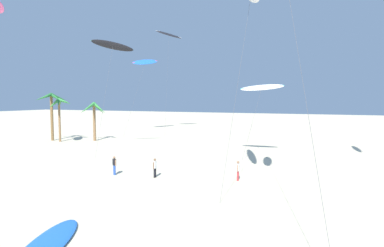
{
  "coord_description": "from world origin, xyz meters",
  "views": [
    {
      "loc": [
        12.55,
        1.19,
        6.78
      ],
      "look_at": [
        2.64,
        24.7,
        4.8
      ],
      "focal_mm": 29.76,
      "sensor_mm": 36.0,
      "label": 1
    }
  ],
  "objects_px": {
    "flying_kite_5": "(145,62)",
    "flying_kite_7": "(169,35)",
    "flying_kite_6": "(113,46)",
    "person_near_right": "(238,170)",
    "palm_tree_2": "(94,111)",
    "person_foreground_walker": "(155,167)",
    "grounded_kite_0": "(46,245)",
    "person_near_left": "(114,165)",
    "flying_kite_3": "(262,88)",
    "palm_tree_0": "(52,103)",
    "palm_tree_1": "(59,106)"
  },
  "relations": [
    {
      "from": "flying_kite_5",
      "to": "flying_kite_7",
      "type": "xyz_separation_m",
      "value": [
        3.43,
        3.91,
        5.95
      ]
    },
    {
      "from": "flying_kite_6",
      "to": "person_near_right",
      "type": "height_order",
      "value": "flying_kite_6"
    },
    {
      "from": "person_near_right",
      "to": "palm_tree_2",
      "type": "bearing_deg",
      "value": 150.7
    },
    {
      "from": "flying_kite_6",
      "to": "flying_kite_5",
      "type": "bearing_deg",
      "value": 111.2
    },
    {
      "from": "flying_kite_7",
      "to": "person_foreground_walker",
      "type": "xyz_separation_m",
      "value": [
        17.44,
        -37.03,
        -19.31
      ]
    },
    {
      "from": "flying_kite_7",
      "to": "grounded_kite_0",
      "type": "xyz_separation_m",
      "value": [
        19.3,
        -50.35,
        -20.1
      ]
    },
    {
      "from": "flying_kite_5",
      "to": "grounded_kite_0",
      "type": "bearing_deg",
      "value": -63.91
    },
    {
      "from": "person_near_left",
      "to": "flying_kite_5",
      "type": "bearing_deg",
      "value": 116.88
    },
    {
      "from": "flying_kite_3",
      "to": "palm_tree_0",
      "type": "bearing_deg",
      "value": 178.87
    },
    {
      "from": "palm_tree_1",
      "to": "person_foreground_walker",
      "type": "bearing_deg",
      "value": -29.68
    },
    {
      "from": "person_near_left",
      "to": "person_near_right",
      "type": "bearing_deg",
      "value": 12.39
    },
    {
      "from": "flying_kite_6",
      "to": "flying_kite_7",
      "type": "bearing_deg",
      "value": 101.24
    },
    {
      "from": "flying_kite_3",
      "to": "person_near_left",
      "type": "height_order",
      "value": "flying_kite_3"
    },
    {
      "from": "person_near_right",
      "to": "palm_tree_1",
      "type": "bearing_deg",
      "value": 158.53
    },
    {
      "from": "flying_kite_6",
      "to": "flying_kite_7",
      "type": "relative_size",
      "value": 0.68
    },
    {
      "from": "palm_tree_0",
      "to": "palm_tree_1",
      "type": "xyz_separation_m",
      "value": [
        2.11,
        -0.49,
        -0.4
      ]
    },
    {
      "from": "palm_tree_0",
      "to": "grounded_kite_0",
      "type": "bearing_deg",
      "value": -43.95
    },
    {
      "from": "grounded_kite_0",
      "to": "person_near_left",
      "type": "xyz_separation_m",
      "value": [
        -5.66,
        12.74,
        0.8
      ]
    },
    {
      "from": "grounded_kite_0",
      "to": "person_near_left",
      "type": "relative_size",
      "value": 3.77
    },
    {
      "from": "palm_tree_0",
      "to": "flying_kite_7",
      "type": "distance_m",
      "value": 28.08
    },
    {
      "from": "person_near_right",
      "to": "grounded_kite_0",
      "type": "bearing_deg",
      "value": -108.35
    },
    {
      "from": "palm_tree_0",
      "to": "flying_kite_5",
      "type": "distance_m",
      "value": 21.0
    },
    {
      "from": "palm_tree_0",
      "to": "person_near_left",
      "type": "bearing_deg",
      "value": -33.24
    },
    {
      "from": "flying_kite_3",
      "to": "person_near_left",
      "type": "relative_size",
      "value": 5.16
    },
    {
      "from": "palm_tree_0",
      "to": "grounded_kite_0",
      "type": "distance_m",
      "value": 41.11
    },
    {
      "from": "flying_kite_7",
      "to": "person_near_left",
      "type": "relative_size",
      "value": 12.62
    },
    {
      "from": "palm_tree_1",
      "to": "grounded_kite_0",
      "type": "relative_size",
      "value": 1.09
    },
    {
      "from": "person_foreground_walker",
      "to": "person_near_right",
      "type": "height_order",
      "value": "person_foreground_walker"
    },
    {
      "from": "flying_kite_7",
      "to": "person_near_left",
      "type": "xyz_separation_m",
      "value": [
        13.64,
        -37.61,
        -19.29
      ]
    },
    {
      "from": "palm_tree_0",
      "to": "person_near_right",
      "type": "xyz_separation_m",
      "value": [
        34.29,
        -13.14,
        -5.2
      ]
    },
    {
      "from": "flying_kite_6",
      "to": "person_near_left",
      "type": "xyz_separation_m",
      "value": [
        8.44,
        -11.43,
        -12.71
      ]
    },
    {
      "from": "person_near_right",
      "to": "person_near_left",
      "type": "bearing_deg",
      "value": -167.61
    },
    {
      "from": "flying_kite_3",
      "to": "grounded_kite_0",
      "type": "height_order",
      "value": "flying_kite_3"
    },
    {
      "from": "grounded_kite_0",
      "to": "person_foreground_walker",
      "type": "distance_m",
      "value": 13.47
    },
    {
      "from": "person_near_left",
      "to": "flying_kite_3",
      "type": "bearing_deg",
      "value": 55.51
    },
    {
      "from": "grounded_kite_0",
      "to": "person_foreground_walker",
      "type": "bearing_deg",
      "value": 97.96
    },
    {
      "from": "palm_tree_1",
      "to": "palm_tree_0",
      "type": "bearing_deg",
      "value": 167.03
    },
    {
      "from": "palm_tree_0",
      "to": "flying_kite_6",
      "type": "xyz_separation_m",
      "value": [
        15.19,
        -4.06,
        7.53
      ]
    },
    {
      "from": "palm_tree_2",
      "to": "flying_kite_6",
      "type": "xyz_separation_m",
      "value": [
        8.75,
        -6.54,
        8.84
      ]
    },
    {
      "from": "palm_tree_0",
      "to": "flying_kite_3",
      "type": "height_order",
      "value": "flying_kite_3"
    },
    {
      "from": "palm_tree_2",
      "to": "person_near_left",
      "type": "height_order",
      "value": "palm_tree_2"
    },
    {
      "from": "flying_kite_7",
      "to": "palm_tree_0",
      "type": "bearing_deg",
      "value": -114.29
    },
    {
      "from": "person_foreground_walker",
      "to": "flying_kite_3",
      "type": "bearing_deg",
      "value": 65.86
    },
    {
      "from": "flying_kite_5",
      "to": "flying_kite_6",
      "type": "xyz_separation_m",
      "value": [
        8.64,
        -22.27,
        -0.63
      ]
    },
    {
      "from": "palm_tree_1",
      "to": "flying_kite_6",
      "type": "relative_size",
      "value": 0.47
    },
    {
      "from": "palm_tree_2",
      "to": "flying_kite_5",
      "type": "relative_size",
      "value": 0.41
    },
    {
      "from": "flying_kite_6",
      "to": "person_near_left",
      "type": "bearing_deg",
      "value": -53.55
    },
    {
      "from": "flying_kite_3",
      "to": "flying_kite_7",
      "type": "height_order",
      "value": "flying_kite_7"
    },
    {
      "from": "flying_kite_3",
      "to": "grounded_kite_0",
      "type": "xyz_separation_m",
      "value": [
        -4.52,
        -27.56,
        -7.98
      ]
    },
    {
      "from": "flying_kite_7",
      "to": "flying_kite_3",
      "type": "bearing_deg",
      "value": -43.74
    }
  ]
}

